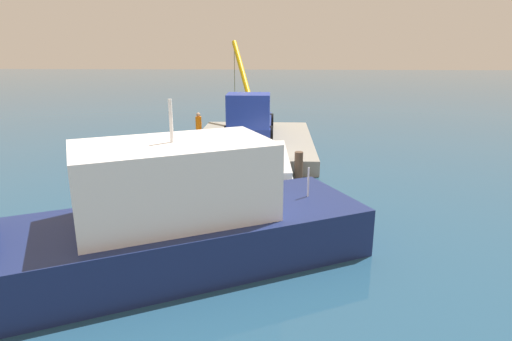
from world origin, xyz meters
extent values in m
plane|color=navy|center=(0.00, 0.00, 0.00)|extent=(200.00, 200.00, 0.00)
cube|color=gray|center=(-5.03, 0.00, 0.40)|extent=(11.39, 7.27, 0.81)
cube|color=navy|center=(-6.01, -0.20, 1.53)|extent=(6.95, 2.61, 0.45)
cube|color=#1F39AF|center=(-3.51, -0.18, 2.72)|extent=(1.96, 2.48, 1.93)
cylinder|color=black|center=(-3.59, 1.10, 1.31)|extent=(1.00, 0.31, 1.00)
cylinder|color=black|center=(-3.57, -1.47, 1.31)|extent=(1.00, 0.31, 1.00)
cylinder|color=black|center=(-8.44, 1.08, 1.31)|extent=(1.00, 0.31, 1.00)
cylinder|color=black|center=(-8.43, -1.49, 1.31)|extent=(1.00, 0.31, 1.00)
cylinder|color=#E5B20C|center=(-10.59, -1.05, 4.38)|extent=(5.34, 2.11, 4.73)
cube|color=#E5B20C|center=(-8.09, -0.21, 2.01)|extent=(1.00, 1.00, 0.50)
cylinder|color=#4C4C19|center=(-13.09, -1.90, 4.04)|extent=(0.04, 0.04, 5.13)
cylinder|color=black|center=(-2.99, -3.04, 1.21)|extent=(0.28, 0.28, 0.81)
cylinder|color=orange|center=(-2.99, -3.04, 2.02)|extent=(0.34, 0.34, 0.81)
sphere|color=tan|center=(-2.99, -3.04, 2.54)|extent=(0.23, 0.23, 0.23)
cube|color=silver|center=(2.10, 1.19, 0.57)|extent=(4.72, 2.53, 2.27)
cube|color=silver|center=(2.10, 1.19, 1.19)|extent=(2.81, 2.02, 1.46)
cylinder|color=black|center=(3.32, 2.32, -0.30)|extent=(0.86, 0.34, 0.83)
cylinder|color=black|center=(3.61, 0.48, -0.30)|extent=(0.86, 0.34, 0.83)
cylinder|color=black|center=(0.37, 1.86, 0.90)|extent=(0.86, 0.34, 0.83)
cylinder|color=black|center=(0.65, 0.02, 0.90)|extent=(0.86, 0.34, 0.83)
cube|color=navy|center=(10.12, -2.03, 0.30)|extent=(8.99, 13.05, 2.45)
cube|color=white|center=(9.84, -1.46, 2.64)|extent=(5.15, 6.25, 2.22)
cylinder|color=white|center=(9.84, -1.46, 4.36)|extent=(0.10, 0.10, 1.20)
cylinder|color=silver|center=(7.91, 2.52, 2.03)|extent=(0.06, 0.06, 1.00)
cylinder|color=brown|center=(1.11, -2.77, 0.92)|extent=(0.41, 0.41, 1.85)
cylinder|color=brown|center=(1.25, -0.11, 0.82)|extent=(0.32, 0.32, 1.64)
cylinder|color=brown|center=(1.16, 2.55, 0.71)|extent=(0.41, 0.41, 1.42)
camera|label=1|loc=(21.59, 1.46, 6.36)|focal=30.49mm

